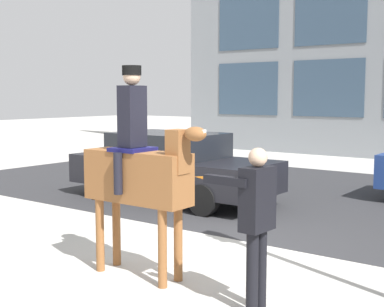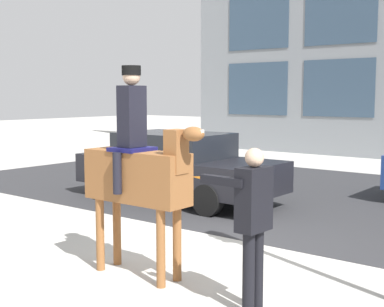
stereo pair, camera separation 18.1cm
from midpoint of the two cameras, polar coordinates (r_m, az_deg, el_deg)
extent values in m
plane|color=#B2AFA8|center=(8.36, 1.58, -9.79)|extent=(80.00, 80.00, 0.00)
cube|color=#2D2D30|center=(12.44, 14.34, -4.64)|extent=(20.13, 8.50, 0.01)
cube|color=#33475B|center=(22.66, 5.69, 6.88)|extent=(2.83, 0.02, 2.17)
cube|color=#33475B|center=(21.05, 14.04, 6.78)|extent=(2.83, 0.02, 2.17)
cube|color=#33475B|center=(22.86, 5.77, 13.69)|extent=(2.83, 0.02, 2.17)
cube|color=#33475B|center=(21.26, 14.23, 14.10)|extent=(2.83, 0.02, 2.17)
cube|color=brown|center=(6.78, -6.62, -2.46)|extent=(1.47, 0.46, 0.64)
cylinder|color=brown|center=(6.73, -2.27, -9.50)|extent=(0.11, 0.11, 0.96)
cylinder|color=brown|center=(6.50, -3.98, -10.08)|extent=(0.11, 0.11, 0.96)
cylinder|color=brown|center=(7.41, -8.76, -8.09)|extent=(0.11, 0.11, 0.96)
cylinder|color=brown|center=(7.21, -10.50, -8.54)|extent=(0.11, 0.11, 0.96)
cube|color=brown|center=(6.32, -2.34, 0.21)|extent=(0.20, 0.24, 0.52)
cube|color=black|center=(6.39, -3.19, 0.46)|extent=(0.04, 0.08, 0.47)
ellipsoid|color=brown|center=(6.15, -0.48, 2.09)|extent=(0.29, 0.20, 0.17)
cube|color=silver|center=(6.09, 0.16, 2.25)|extent=(0.10, 0.05, 0.07)
cylinder|color=black|center=(7.34, -11.06, -2.72)|extent=(0.09, 0.09, 0.55)
cube|color=#14144C|center=(6.79, -7.11, 0.45)|extent=(0.45, 0.48, 0.05)
cube|color=black|center=(6.76, -7.15, 3.95)|extent=(0.22, 0.32, 0.77)
sphere|color=#D1A889|center=(6.76, -7.21, 8.14)|extent=(0.22, 0.22, 0.22)
cylinder|color=black|center=(6.77, -7.22, 8.79)|extent=(0.24, 0.24, 0.12)
cylinder|color=black|center=(7.02, -5.57, -1.63)|extent=(0.11, 0.11, 0.52)
cylinder|color=black|center=(6.63, -8.67, -2.13)|extent=(0.11, 0.11, 0.52)
cylinder|color=black|center=(5.77, 5.53, -12.60)|extent=(0.13, 0.13, 0.89)
cylinder|color=black|center=(5.90, 6.44, -12.19)|extent=(0.13, 0.13, 0.89)
cube|color=black|center=(5.64, 6.08, -4.83)|extent=(0.24, 0.41, 0.67)
sphere|color=#D1A889|center=(5.57, 6.13, -0.41)|extent=(0.20, 0.20, 0.20)
cube|color=black|center=(5.62, 2.74, -2.92)|extent=(0.55, 0.12, 0.09)
cone|color=orange|center=(5.83, 0.03, -2.57)|extent=(0.18, 0.05, 0.04)
cube|color=black|center=(11.76, -2.53, -1.96)|extent=(4.68, 1.85, 0.65)
cube|color=black|center=(11.76, -2.99, 0.93)|extent=(2.34, 1.63, 0.53)
cylinder|color=black|center=(10.27, 0.74, -4.98)|extent=(0.62, 0.22, 0.62)
cylinder|color=black|center=(11.67, 5.68, -3.66)|extent=(0.62, 0.22, 0.62)
cylinder|color=black|center=(12.18, -10.38, -3.32)|extent=(0.62, 0.22, 0.62)
cylinder|color=black|center=(13.38, -5.03, -2.39)|extent=(0.62, 0.22, 0.62)
camera|label=1|loc=(0.09, -90.74, -0.08)|focal=50.00mm
camera|label=2|loc=(0.09, 89.26, 0.08)|focal=50.00mm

